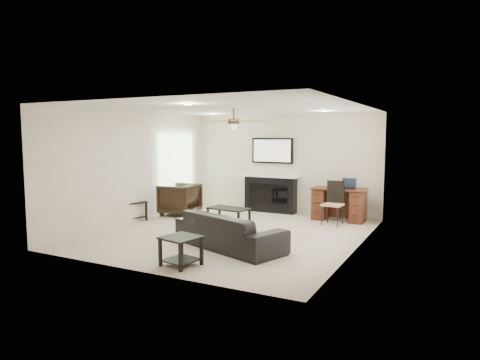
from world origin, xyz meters
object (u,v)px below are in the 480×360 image
(sofa, at_px, (229,230))
(desk, at_px, (339,204))
(fireplace_unit, at_px, (270,175))
(armchair, at_px, (179,199))
(coffee_table, at_px, (229,217))

(sofa, relative_size, desk, 1.74)
(sofa, height_order, fireplace_unit, fireplace_unit)
(armchair, distance_m, fireplace_unit, 2.39)
(fireplace_unit, distance_m, desk, 1.96)
(desk, bearing_deg, fireplace_unit, 171.27)
(armchair, distance_m, desk, 3.86)
(armchair, height_order, desk, armchair)
(coffee_table, distance_m, desk, 2.62)
(coffee_table, bearing_deg, sofa, -53.50)
(armchair, relative_size, fireplace_unit, 0.45)
(sofa, xyz_separation_m, fireplace_unit, (-0.76, 3.57, 0.64))
(fireplace_unit, bearing_deg, armchair, -142.30)
(armchair, xyz_separation_m, desk, (3.69, 1.13, -0.01))
(fireplace_unit, relative_size, desk, 1.57)
(sofa, relative_size, armchair, 2.46)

